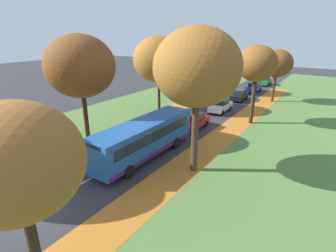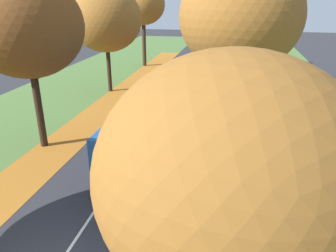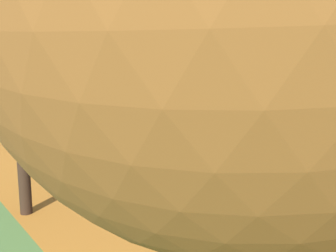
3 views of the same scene
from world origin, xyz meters
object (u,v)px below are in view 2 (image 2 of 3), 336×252
(tree_right_mid, at_px, (243,19))
(car_red_lead, at_px, (179,99))
(tree_left_near, at_px, (26,27))
(tree_left_far, at_px, (143,5))
(tree_left_mid, at_px, (106,19))
(car_black_third_in_line, at_px, (199,64))
(bus, at_px, (151,126))
(car_blue_fourth_in_line, at_px, (205,54))
(tree_right_nearest, at_px, (231,176))
(car_green_trailing, at_px, (209,46))
(car_white_following, at_px, (191,77))
(tree_right_near, at_px, (240,17))
(tree_right_far, at_px, (239,22))

(tree_right_mid, relative_size, car_red_lead, 2.00)
(tree_left_near, distance_m, tree_left_far, 24.28)
(tree_left_mid, relative_size, tree_right_mid, 1.10)
(car_black_third_in_line, bearing_deg, bus, -90.37)
(car_blue_fourth_in_line, bearing_deg, car_black_third_in_line, -90.71)
(tree_left_near, xyz_separation_m, tree_right_nearest, (10.90, -11.46, -1.04))
(tree_right_nearest, bearing_deg, car_black_third_in_line, 96.99)
(car_green_trailing, bearing_deg, tree_left_mid, -105.97)
(car_white_following, bearing_deg, car_green_trailing, 89.77)
(tree_left_near, xyz_separation_m, car_white_following, (6.68, 15.80, -6.05))
(tree_right_near, height_order, tree_right_mid, tree_right_near)
(bus, distance_m, car_green_trailing, 37.04)
(tree_right_far, bearing_deg, car_blue_fourth_in_line, 130.59)
(tree_left_mid, xyz_separation_m, car_green_trailing, (7.18, 25.09, -5.64))
(tree_right_mid, xyz_separation_m, car_blue_fourth_in_line, (-4.49, 16.37, -5.69))
(tree_right_far, height_order, car_white_following, tree_right_far)
(tree_left_near, height_order, tree_right_far, tree_left_near)
(tree_left_near, relative_size, bus, 0.92)
(tree_right_mid, xyz_separation_m, tree_right_far, (-0.27, 11.45, -1.04))
(tree_right_nearest, relative_size, tree_right_mid, 0.92)
(tree_right_far, relative_size, car_black_third_in_line, 1.73)
(car_red_lead, xyz_separation_m, car_white_following, (-0.10, 7.43, 0.00))
(car_black_third_in_line, relative_size, car_blue_fourth_in_line, 1.01)
(tree_right_near, bearing_deg, tree_left_far, 115.49)
(tree_right_mid, relative_size, car_white_following, 2.01)
(tree_left_near, xyz_separation_m, tree_right_mid, (11.27, 13.48, -0.36))
(tree_right_near, distance_m, tree_right_far, 24.52)
(tree_left_near, xyz_separation_m, car_green_trailing, (6.77, 37.27, -6.05))
(car_black_third_in_line, bearing_deg, tree_left_far, 168.53)
(tree_left_mid, bearing_deg, bus, -59.74)
(tree_right_far, bearing_deg, tree_left_far, -176.68)
(tree_left_near, distance_m, bus, 8.34)
(car_red_lead, relative_size, car_black_third_in_line, 0.99)
(car_white_following, relative_size, car_blue_fourth_in_line, 0.99)
(car_green_trailing, bearing_deg, car_blue_fourth_in_line, -89.88)
(bus, bearing_deg, car_black_third_in_line, 89.63)
(tree_left_mid, height_order, tree_right_far, tree_left_mid)
(tree_left_near, height_order, car_black_third_in_line, tree_left_near)
(tree_right_nearest, bearing_deg, car_white_following, 98.80)
(car_blue_fourth_in_line, bearing_deg, bus, -90.45)
(tree_left_mid, height_order, tree_right_near, tree_right_near)
(tree_left_far, height_order, tree_right_nearest, tree_left_far)
(tree_right_far, relative_size, car_red_lead, 1.75)
(car_white_following, bearing_deg, tree_right_nearest, -81.20)
(tree_left_mid, distance_m, tree_right_far, 17.14)
(tree_left_mid, height_order, bus, tree_left_mid)
(car_red_lead, bearing_deg, car_white_following, 90.76)
(tree_left_far, height_order, bus, tree_left_far)
(tree_left_far, relative_size, car_black_third_in_line, 2.27)
(car_black_third_in_line, xyz_separation_m, car_blue_fourth_in_line, (0.09, 7.02, 0.00))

